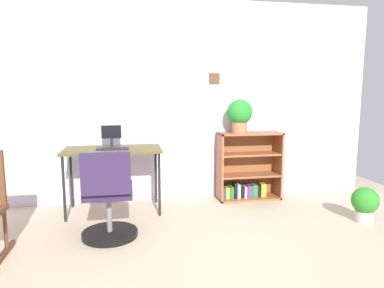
# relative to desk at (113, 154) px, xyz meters

# --- Properties ---
(ground_plane) EXTENTS (6.24, 6.24, 0.00)m
(ground_plane) POSITION_rel_desk_xyz_m (0.74, -1.74, -0.67)
(ground_plane) COLOR tan
(wall_back) EXTENTS (5.20, 0.12, 2.48)m
(wall_back) POSITION_rel_desk_xyz_m (0.74, 0.41, 0.57)
(wall_back) COLOR silver
(wall_back) RESTS_ON ground_plane
(desk) EXTENTS (1.08, 0.56, 0.73)m
(desk) POSITION_rel_desk_xyz_m (0.00, 0.00, 0.00)
(desk) COLOR brown
(desk) RESTS_ON ground_plane
(monitor) EXTENTS (0.22, 0.19, 0.25)m
(monitor) POSITION_rel_desk_xyz_m (-0.01, 0.06, 0.18)
(monitor) COLOR #262628
(monitor) RESTS_ON desk
(keyboard) EXTENTS (0.35, 0.12, 0.02)m
(keyboard) POSITION_rel_desk_xyz_m (0.00, -0.09, 0.07)
(keyboard) COLOR #1D1A30
(keyboard) RESTS_ON desk
(office_chair) EXTENTS (0.52, 0.55, 0.85)m
(office_chair) POSITION_rel_desk_xyz_m (-0.02, -0.78, -0.31)
(office_chair) COLOR black
(office_chair) RESTS_ON ground_plane
(bookshelf_low) EXTENTS (0.80, 0.30, 0.86)m
(bookshelf_low) POSITION_rel_desk_xyz_m (1.67, 0.22, -0.29)
(bookshelf_low) COLOR brown
(bookshelf_low) RESTS_ON ground_plane
(potted_plant_on_shelf) EXTENTS (0.31, 0.31, 0.41)m
(potted_plant_on_shelf) POSITION_rel_desk_xyz_m (1.53, 0.16, 0.42)
(potted_plant_on_shelf) COLOR #9E6642
(potted_plant_on_shelf) RESTS_ON bookshelf_low
(potted_plant_floor) EXTENTS (0.28, 0.28, 0.37)m
(potted_plant_floor) POSITION_rel_desk_xyz_m (2.60, -0.82, -0.47)
(potted_plant_floor) COLOR #B7B2A8
(potted_plant_floor) RESTS_ON ground_plane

